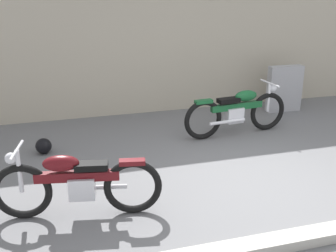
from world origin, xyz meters
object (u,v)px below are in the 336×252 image
(helmet, at_px, (44,146))
(motorcycle_maroon, at_px, (76,183))
(motorcycle_green, at_px, (237,111))
(stone_marker, at_px, (284,89))

(helmet, distance_m, motorcycle_maroon, 2.11)
(motorcycle_maroon, bearing_deg, motorcycle_green, -135.62)
(stone_marker, height_order, motorcycle_green, stone_marker)
(stone_marker, relative_size, helmet, 3.75)
(helmet, relative_size, motorcycle_green, 0.13)
(motorcycle_green, bearing_deg, stone_marker, 28.00)
(motorcycle_green, xyz_separation_m, motorcycle_maroon, (-3.01, -2.00, -0.01))
(stone_marker, xyz_separation_m, helmet, (-4.95, -0.96, -0.36))
(helmet, bearing_deg, motorcycle_green, -1.01)
(stone_marker, relative_size, motorcycle_green, 0.48)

